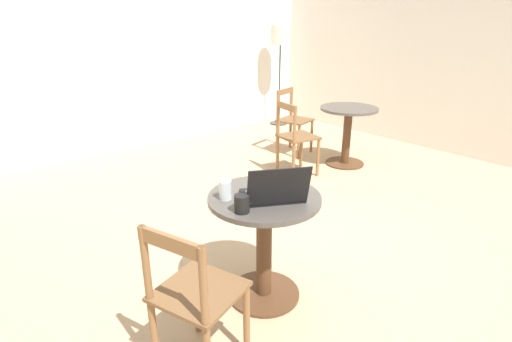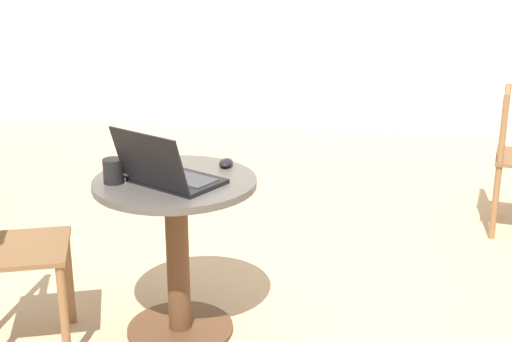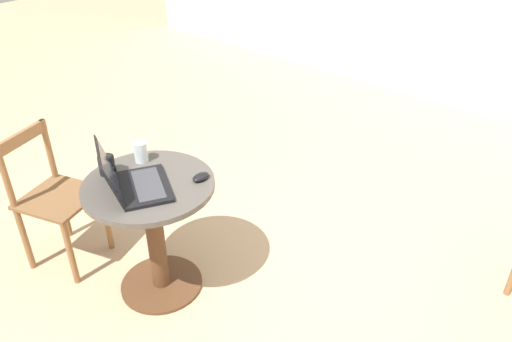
{
  "view_description": "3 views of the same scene",
  "coord_description": "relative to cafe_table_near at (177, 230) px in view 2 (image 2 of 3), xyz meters",
  "views": [
    {
      "loc": [
        -2.08,
        -1.96,
        1.69
      ],
      "look_at": [
        -0.28,
        0.11,
        0.63
      ],
      "focal_mm": 28.0,
      "sensor_mm": 36.0,
      "label": 1
    },
    {
      "loc": [
        0.06,
        -3.06,
        1.65
      ],
      "look_at": [
        -0.36,
        0.14,
        0.59
      ],
      "focal_mm": 50.0,
      "sensor_mm": 36.0,
      "label": 2
    },
    {
      "loc": [
        1.15,
        -1.62,
        2.09
      ],
      "look_at": [
        -0.35,
        0.15,
        0.65
      ],
      "focal_mm": 35.0,
      "sensor_mm": 36.0,
      "label": 3
    }
  ],
  "objects": [
    {
      "name": "chair_near_left",
      "position": [
        -0.64,
        -0.21,
        -0.05
      ],
      "size": [
        0.48,
        0.48,
        0.84
      ],
      "color": "brown",
      "rests_on": "ground_plane"
    },
    {
      "name": "cafe_table_near",
      "position": [
        0.0,
        0.0,
        0.0
      ],
      "size": [
        0.68,
        0.68,
        0.71
      ],
      "color": "#51331E",
      "rests_on": "ground_plane"
    },
    {
      "name": "mug",
      "position": [
        -0.23,
        -0.08,
        0.27
      ],
      "size": [
        0.12,
        0.08,
        0.1
      ],
      "color": "black",
      "rests_on": "cafe_table_near"
    },
    {
      "name": "ground_plane",
      "position": [
        0.63,
        0.37,
        -0.48
      ],
      "size": [
        16.0,
        16.0,
        0.0
      ],
      "primitive_type": "plane",
      "color": "tan"
    },
    {
      "name": "drinking_glass",
      "position": [
        -0.2,
        0.12,
        0.28
      ],
      "size": [
        0.07,
        0.07,
        0.11
      ],
      "color": "silver",
      "rests_on": "cafe_table_near"
    },
    {
      "name": "laptop",
      "position": [
        -0.0,
        -0.08,
        0.28
      ],
      "size": [
        0.46,
        0.44,
        0.25
      ],
      "color": "black",
      "rests_on": "cafe_table_near"
    },
    {
      "name": "mouse",
      "position": [
        0.18,
        0.2,
        0.24
      ],
      "size": [
        0.06,
        0.1,
        0.03
      ],
      "color": "black",
      "rests_on": "cafe_table_near"
    }
  ]
}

